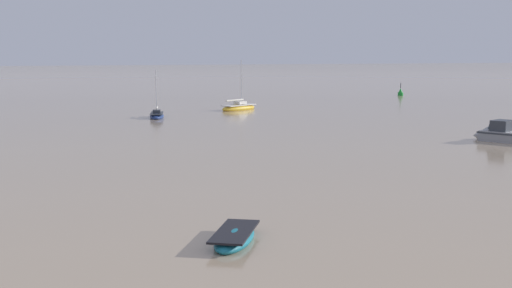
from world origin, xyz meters
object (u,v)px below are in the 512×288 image
at_px(rowboat_moored_1, 235,238).
at_px(channel_buoy, 400,93).
at_px(sailboat_moored_0, 239,108).
at_px(motorboat_moored_5, 505,137).
at_px(sailboat_moored_1, 157,116).

distance_m(rowboat_moored_1, channel_buoy, 94.28).
height_order(sailboat_moored_0, motorboat_moored_5, sailboat_moored_0).
bearing_deg(channel_buoy, motorboat_moored_5, -114.18).
bearing_deg(rowboat_moored_1, sailboat_moored_0, 11.46).
xyz_separation_m(sailboat_moored_1, motorboat_moored_5, (22.16, -30.26, 0.15)).
distance_m(sailboat_moored_0, sailboat_moored_1, 13.84).
height_order(motorboat_moored_5, channel_buoy, channel_buoy).
distance_m(sailboat_moored_0, channel_buoy, 39.59).
relative_size(sailboat_moored_0, sailboat_moored_1, 1.20).
bearing_deg(channel_buoy, rowboat_moored_1, -125.84).
bearing_deg(motorboat_moored_5, rowboat_moored_1, 99.03).
xyz_separation_m(sailboat_moored_0, motorboat_moored_5, (10.17, -37.18, 0.10)).
bearing_deg(sailboat_moored_1, rowboat_moored_1, 5.27).
xyz_separation_m(sailboat_moored_0, rowboat_moored_1, (-20.11, -58.10, -0.12)).
distance_m(sailboat_moored_1, motorboat_moored_5, 37.50).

